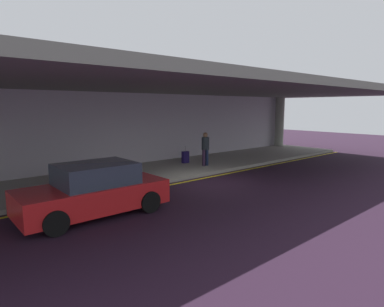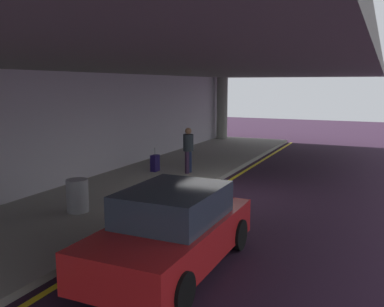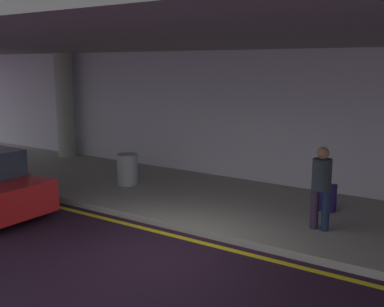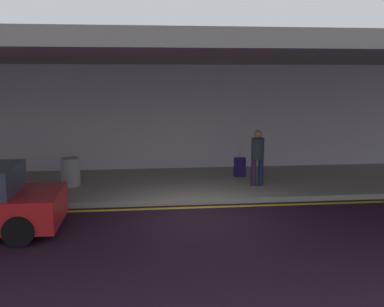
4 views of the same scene
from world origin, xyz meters
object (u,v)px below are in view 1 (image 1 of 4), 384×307
(suitcase_upright_primary, at_px, (185,157))
(trash_bin_steel, at_px, (96,170))
(support_column_left_mid, at_px, (280,122))
(car_red, at_px, (94,191))
(traveler_with_luggage, at_px, (205,147))

(suitcase_upright_primary, distance_m, trash_bin_steel, 5.36)
(suitcase_upright_primary, bearing_deg, support_column_left_mid, 27.53)
(car_red, bearing_deg, trash_bin_steel, -110.37)
(traveler_with_luggage, distance_m, suitcase_upright_primary, 1.45)
(car_red, bearing_deg, traveler_with_luggage, -152.65)
(traveler_with_luggage, bearing_deg, suitcase_upright_primary, 37.16)
(car_red, height_order, traveler_with_luggage, traveler_with_luggage)
(support_column_left_mid, relative_size, suitcase_upright_primary, 4.06)
(car_red, xyz_separation_m, traveler_with_luggage, (7.23, 3.04, 0.40))
(support_column_left_mid, relative_size, trash_bin_steel, 4.29)
(car_red, distance_m, suitcase_upright_primary, 8.20)
(car_red, distance_m, traveler_with_luggage, 7.85)
(support_column_left_mid, xyz_separation_m, car_red, (-17.14, -5.44, -1.26))
(car_red, relative_size, trash_bin_steel, 4.82)
(suitcase_upright_primary, xyz_separation_m, trash_bin_steel, (-5.31, -0.72, 0.11))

